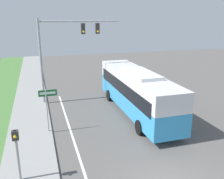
{
  "coord_description": "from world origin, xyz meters",
  "views": [
    {
      "loc": [
        -5.38,
        -8.13,
        7.47
      ],
      "look_at": [
        0.14,
        9.96,
        1.8
      ],
      "focal_mm": 40.0,
      "sensor_mm": 36.0,
      "label": 1
    }
  ],
  "objects_px": {
    "bus": "(136,89)",
    "street_sign": "(47,103)",
    "pedestrian_signal": "(17,147)",
    "signal_gantry": "(64,43)"
  },
  "relations": [
    {
      "from": "bus",
      "to": "street_sign",
      "type": "xyz_separation_m",
      "value": [
        -6.75,
        -1.53,
        0.11
      ]
    },
    {
      "from": "pedestrian_signal",
      "to": "street_sign",
      "type": "xyz_separation_m",
      "value": [
        1.61,
        4.83,
        0.24
      ]
    },
    {
      "from": "signal_gantry",
      "to": "pedestrian_signal",
      "type": "relative_size",
      "value": 2.76
    },
    {
      "from": "bus",
      "to": "signal_gantry",
      "type": "xyz_separation_m",
      "value": [
        -4.82,
        4.48,
        3.21
      ]
    },
    {
      "from": "bus",
      "to": "pedestrian_signal",
      "type": "bearing_deg",
      "value": -142.71
    },
    {
      "from": "pedestrian_signal",
      "to": "bus",
      "type": "bearing_deg",
      "value": 37.29
    },
    {
      "from": "pedestrian_signal",
      "to": "street_sign",
      "type": "bearing_deg",
      "value": 71.6
    },
    {
      "from": "signal_gantry",
      "to": "pedestrian_signal",
      "type": "distance_m",
      "value": 11.89
    },
    {
      "from": "bus",
      "to": "street_sign",
      "type": "bearing_deg",
      "value": -167.22
    },
    {
      "from": "signal_gantry",
      "to": "street_sign",
      "type": "bearing_deg",
      "value": -107.81
    }
  ]
}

